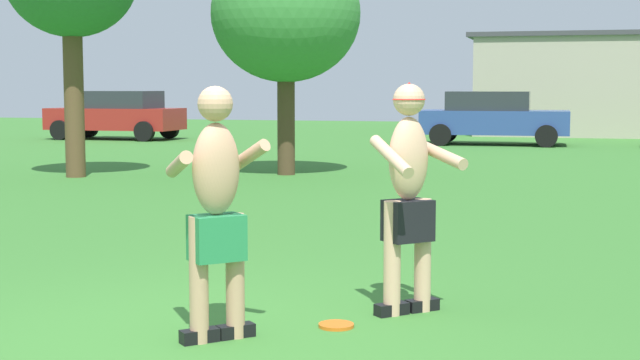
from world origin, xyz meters
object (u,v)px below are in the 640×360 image
frisbee (336,325)px  player_with_cap (409,187)px  player_in_green (216,207)px  car_blue_far_end (493,117)px  tree_behind_players (286,15)px  car_red_mid_lot (117,114)px

frisbee → player_with_cap: bearing=52.4°
player_in_green → car_blue_far_end: size_ratio=0.40×
car_blue_far_end → tree_behind_players: size_ratio=0.97×
player_with_cap → player_in_green: size_ratio=1.02×
player_with_cap → frisbee: size_ratio=6.86×
player_with_cap → car_red_mid_lot: 24.80m
player_with_cap → tree_behind_players: bearing=111.9°
player_in_green → tree_behind_players: size_ratio=0.39×
player_in_green → car_red_mid_lot: bearing=118.8°
player_in_green → player_with_cap: bearing=43.9°
car_red_mid_lot → tree_behind_players: (9.03, -10.38, 2.28)m
frisbee → car_red_mid_lot: bearing=120.9°
car_red_mid_lot → frisbee: bearing=-59.1°
frisbee → car_blue_far_end: bearing=91.8°
car_blue_far_end → player_in_green: bearing=-90.0°
player_in_green → tree_behind_players: 12.26m
player_with_cap → car_blue_far_end: size_ratio=0.41×
car_red_mid_lot → car_blue_far_end: (12.14, 0.31, 0.00)m
player_in_green → tree_behind_players: (-3.11, 11.65, 2.19)m
player_in_green → car_blue_far_end: bearing=90.0°
player_with_cap → car_red_mid_lot: bearing=122.4°
player_in_green → frisbee: player_in_green is taller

